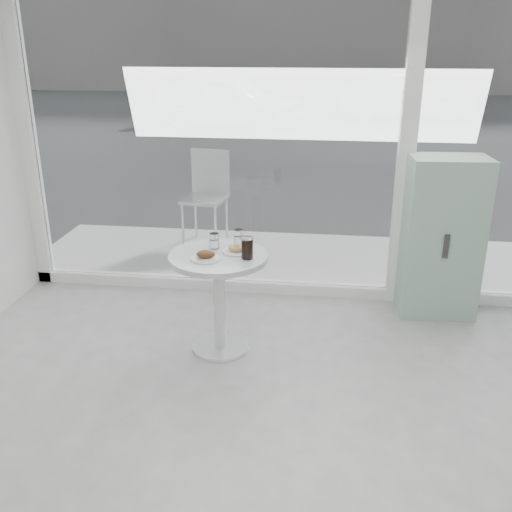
# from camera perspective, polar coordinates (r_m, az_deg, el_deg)

# --- Properties ---
(room_shell) EXTENTS (6.00, 6.00, 6.00)m
(room_shell) POSITION_cam_1_polar(r_m,az_deg,el_deg) (1.37, -3.85, 7.40)
(room_shell) COLOR white
(room_shell) RESTS_ON ground
(storefront) EXTENTS (5.00, 0.14, 3.00)m
(storefront) POSITION_cam_1_polar(r_m,az_deg,el_deg) (4.90, 5.31, 14.80)
(storefront) COLOR white
(storefront) RESTS_ON ground
(main_table) EXTENTS (0.72, 0.72, 0.77)m
(main_table) POSITION_cam_1_polar(r_m,az_deg,el_deg) (4.19, -3.72, -2.67)
(main_table) COLOR silver
(main_table) RESTS_ON ground
(patio_deck) EXTENTS (5.60, 1.60, 0.05)m
(patio_deck) POSITION_cam_1_polar(r_m,az_deg,el_deg) (6.09, 4.40, -0.35)
(patio_deck) COLOR silver
(patio_deck) RESTS_ON ground
(street) EXTENTS (40.00, 24.00, 0.00)m
(street) POSITION_cam_1_polar(r_m,az_deg,el_deg) (18.01, 6.65, 13.67)
(street) COLOR #323232
(street) RESTS_ON ground
(mint_cabinet) EXTENTS (0.65, 0.46, 1.35)m
(mint_cabinet) POSITION_cam_1_polar(r_m,az_deg,el_deg) (4.99, 18.06, 1.77)
(mint_cabinet) COLOR #8FB7A0
(mint_cabinet) RESTS_ON ground
(patio_chair) EXTENTS (0.51, 0.51, 1.04)m
(patio_chair) POSITION_cam_1_polar(r_m,az_deg,el_deg) (6.41, -4.93, 6.50)
(patio_chair) COLOR silver
(patio_chair) RESTS_ON patio_deck
(car_white) EXTENTS (4.30, 2.58, 1.37)m
(car_white) POSITION_cam_1_polar(r_m,az_deg,el_deg) (15.74, -2.77, 15.27)
(car_white) COLOR silver
(car_white) RESTS_ON street
(car_silver) EXTENTS (3.92, 1.55, 1.27)m
(car_silver) POSITION_cam_1_polar(r_m,az_deg,el_deg) (17.92, 14.61, 15.17)
(car_silver) COLOR #979A9E
(car_silver) RESTS_ON street
(plate_fritter) EXTENTS (0.21, 0.21, 0.07)m
(plate_fritter) POSITION_cam_1_polar(r_m,az_deg,el_deg) (4.02, -5.04, 0.00)
(plate_fritter) COLOR white
(plate_fritter) RESTS_ON main_table
(plate_donut) EXTENTS (0.21, 0.21, 0.05)m
(plate_donut) POSITION_cam_1_polar(r_m,az_deg,el_deg) (4.14, -1.94, 0.64)
(plate_donut) COLOR white
(plate_donut) RESTS_ON main_table
(water_tumbler_a) EXTENTS (0.07, 0.07, 0.12)m
(water_tumbler_a) POSITION_cam_1_polar(r_m,az_deg,el_deg) (4.22, -4.19, 1.43)
(water_tumbler_a) COLOR white
(water_tumbler_a) RESTS_ON main_table
(water_tumbler_b) EXTENTS (0.07, 0.07, 0.12)m
(water_tumbler_b) POSITION_cam_1_polar(r_m,az_deg,el_deg) (4.29, -1.74, 1.82)
(water_tumbler_b) COLOR white
(water_tumbler_b) RESTS_ON main_table
(cola_glass) EXTENTS (0.08, 0.08, 0.16)m
(cola_glass) POSITION_cam_1_polar(r_m,az_deg,el_deg) (4.00, -0.88, 0.76)
(cola_glass) COLOR white
(cola_glass) RESTS_ON main_table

